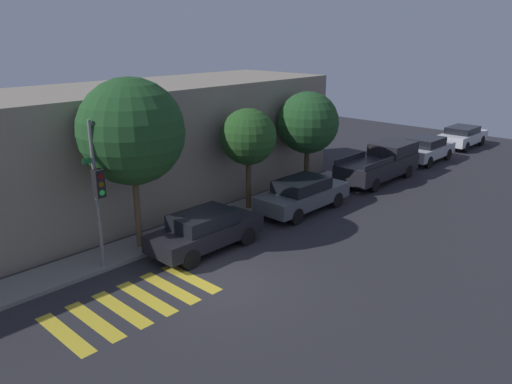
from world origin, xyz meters
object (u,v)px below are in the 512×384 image
traffic_light_pole (105,172)px  pickup_truck (381,163)px  sedan_far_end (426,149)px  tree_midblock (248,137)px  sedan_tail_of_row (462,136)px  sedan_middle (303,194)px  tree_far_end (308,123)px  tree_near_corner (131,132)px  sedan_near_corner (205,230)px

traffic_light_pole → pickup_truck: (15.46, -1.27, -2.40)m
sedan_far_end → tree_midblock: 14.08m
sedan_tail_of_row → tree_midblock: (-19.31, 1.81, 2.55)m
sedan_middle → sedan_tail_of_row: sedan_middle is taller
pickup_truck → tree_far_end: size_ratio=1.14×
traffic_light_pole → tree_near_corner: (1.43, 0.54, 1.02)m
sedan_near_corner → sedan_far_end: sedan_far_end is taller
sedan_middle → tree_far_end: 4.10m
sedan_far_end → tree_near_corner: (-19.47, 1.81, 3.57)m
sedan_near_corner → sedan_far_end: size_ratio=1.02×
sedan_tail_of_row → traffic_light_pole: bearing=177.3°
sedan_near_corner → tree_near_corner: 4.32m
traffic_light_pole → sedan_near_corner: (3.02, -1.27, -2.56)m
traffic_light_pole → tree_midblock: size_ratio=1.11×
tree_midblock → tree_far_end: size_ratio=0.93×
sedan_tail_of_row → tree_midblock: bearing=174.6°
tree_far_end → pickup_truck: bearing=-23.6°
sedan_near_corner → pickup_truck: pickup_truck is taller
sedan_tail_of_row → tree_far_end: bearing=173.2°
tree_near_corner → tree_midblock: (5.73, 0.00, -1.04)m
traffic_light_pole → tree_near_corner: bearing=20.9°
sedan_middle → tree_far_end: tree_far_end is taller
traffic_light_pole → sedan_middle: bearing=-8.3°
pickup_truck → sedan_far_end: bearing=-0.0°
traffic_light_pole → sedan_far_end: traffic_light_pole is taller
pickup_truck → tree_midblock: tree_midblock is taller
sedan_middle → tree_near_corner: bearing=166.0°
sedan_near_corner → sedan_middle: 5.70m
sedan_middle → sedan_far_end: 12.18m
sedan_middle → pickup_truck: bearing=0.0°
sedan_near_corner → sedan_tail_of_row: (23.45, 0.00, -0.01)m
tree_far_end → tree_midblock: bearing=180.0°
sedan_near_corner → traffic_light_pole: bearing=157.2°
sedan_far_end → tree_far_end: 10.09m
sedan_near_corner → tree_near_corner: bearing=131.3°
sedan_far_end → pickup_truck: bearing=180.0°
pickup_truck → tree_midblock: 8.83m
tree_midblock → sedan_tail_of_row: bearing=-5.4°
sedan_middle → sedan_far_end: size_ratio=1.09×
traffic_light_pole → pickup_truck: bearing=-4.7°
sedan_near_corner → tree_midblock: 5.18m
tree_near_corner → traffic_light_pole: bearing=-159.1°
sedan_middle → tree_far_end: (2.60, 1.81, 2.61)m
traffic_light_pole → pickup_truck: 15.70m
traffic_light_pole → sedan_near_corner: 4.16m
tree_near_corner → sedan_tail_of_row: bearing=-4.1°
tree_near_corner → sedan_middle: bearing=-14.0°
tree_far_end → traffic_light_pole: bearing=-177.2°
pickup_truck → tree_near_corner: (-14.03, 1.81, 3.42)m
sedan_middle → sedan_tail_of_row: bearing=-0.0°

